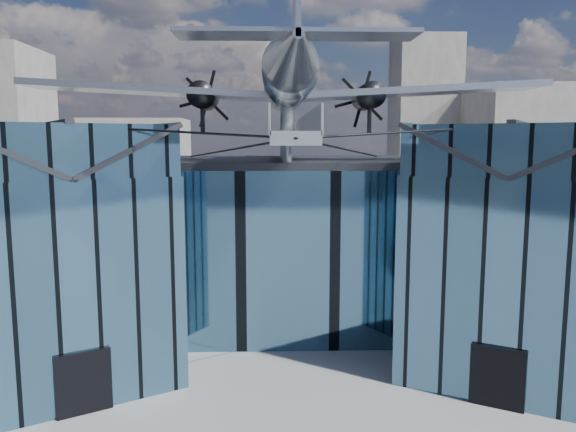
{
  "coord_description": "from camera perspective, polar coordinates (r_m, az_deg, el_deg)",
  "views": [
    {
      "loc": [
        -0.87,
        -26.31,
        11.04
      ],
      "look_at": [
        0.0,
        2.0,
        7.2
      ],
      "focal_mm": 35.0,
      "sensor_mm": 36.0,
      "label": 1
    }
  ],
  "objects": [
    {
      "name": "ground_plane",
      "position": [
        28.54,
        0.13,
        -15.03
      ],
      "size": [
        120.0,
        120.0,
        0.0
      ],
      "primitive_type": "plane",
      "color": "gray"
    },
    {
      "name": "museum",
      "position": [
        32.61,
        -0.21,
        -1.99
      ],
      "size": [
        32.88,
        24.5,
        17.6
      ],
      "color": "teal",
      "rests_on": "ground"
    },
    {
      "name": "bg_towers",
      "position": [
        76.84,
        -0.02,
        6.94
      ],
      "size": [
        77.0,
        24.5,
        26.0
      ],
      "color": "gray",
      "rests_on": "ground"
    }
  ]
}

